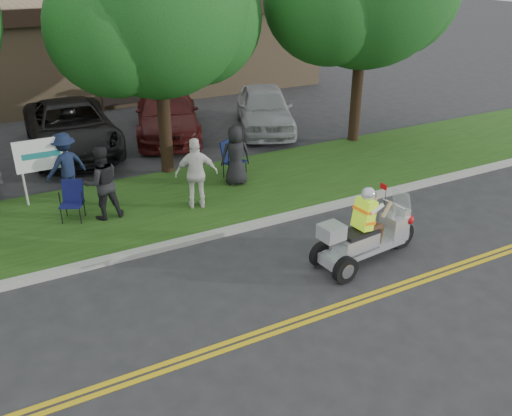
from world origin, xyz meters
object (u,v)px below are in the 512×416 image
spectator_adult_mid (102,183)px  parked_car_mid (71,127)px  lawn_chair_b (231,157)px  parked_car_far_right (265,108)px  trike_scooter (365,237)px  lawn_chair_a (72,198)px  parked_car_right (167,113)px  spectator_adult_right (196,173)px

spectator_adult_mid → parked_car_mid: bearing=-94.6°
lawn_chair_b → spectator_adult_mid: size_ratio=0.59×
parked_car_mid → parked_car_far_right: 6.62m
trike_scooter → parked_car_far_right: (2.66, 9.10, 0.19)m
lawn_chair_a → spectator_adult_mid: (0.66, -0.30, 0.35)m
parked_car_right → parked_car_far_right: 3.45m
spectator_adult_right → parked_car_right: spectator_adult_right is taller
spectator_adult_right → parked_car_mid: (-1.82, 6.07, -0.22)m
lawn_chair_b → parked_car_right: 4.85m
parked_car_mid → parked_car_far_right: size_ratio=1.21×
trike_scooter → lawn_chair_a: 6.80m
lawn_chair_b → parked_car_right: (-0.14, 4.85, 0.06)m
parked_car_right → lawn_chair_a: bearing=-110.4°
lawn_chair_a → spectator_adult_mid: bearing=1.6°
lawn_chair_b → parked_car_right: parked_car_right is taller
lawn_chair_a → parked_car_right: (4.30, 5.49, 0.11)m
lawn_chair_a → lawn_chair_b: bearing=34.0°
spectator_adult_right → parked_car_far_right: size_ratio=0.38×
trike_scooter → lawn_chair_b: bearing=89.2°
parked_car_right → spectator_adult_right: bearing=-85.5°
spectator_adult_mid → parked_car_mid: (0.35, 5.58, -0.21)m
lawn_chair_a → parked_car_mid: bearing=104.9°
trike_scooter → parked_car_right: (-0.61, 10.20, 0.16)m
spectator_adult_right → lawn_chair_a: bearing=1.9°
lawn_chair_a → parked_car_mid: (1.01, 5.28, 0.14)m
lawn_chair_a → parked_car_far_right: size_ratio=0.20×
lawn_chair_a → lawn_chair_b: (4.44, 0.64, 0.05)m
parked_car_mid → spectator_adult_mid: bearing=-90.6°
trike_scooter → spectator_adult_mid: size_ratio=1.47×
lawn_chair_a → lawn_chair_b: size_ratio=0.91×
spectator_adult_right → parked_car_far_right: spectator_adult_right is taller
spectator_adult_mid → lawn_chair_b: bearing=-167.1°
parked_car_mid → lawn_chair_b: bearing=-50.5°
parked_car_mid → spectator_adult_right: bearing=-70.3°
lawn_chair_a → spectator_adult_mid: 0.80m
lawn_chair_b → spectator_adult_mid: bearing=165.5°
parked_car_right → spectator_adult_mid: bearing=-104.5°
spectator_adult_right → parked_car_far_right: bearing=-115.1°
parked_car_right → parked_car_mid: bearing=-158.8°
spectator_adult_mid → parked_car_far_right: bearing=-146.8°
trike_scooter → spectator_adult_mid: bearing=128.1°
spectator_adult_mid → spectator_adult_right: (2.17, -0.49, 0.00)m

